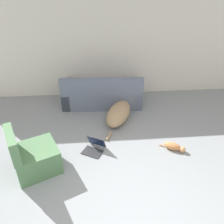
% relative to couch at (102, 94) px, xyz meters
% --- Properties ---
extents(wall_back, '(7.96, 0.06, 2.42)m').
position_rel_couch_xyz_m(wall_back, '(0.20, 0.66, 0.95)').
color(wall_back, silver).
rests_on(wall_back, ground_plane).
extents(couch, '(2.01, 1.05, 0.84)m').
position_rel_couch_xyz_m(couch, '(0.00, 0.00, 0.00)').
color(couch, slate).
rests_on(couch, ground_plane).
extents(dog, '(0.86, 1.51, 0.38)m').
position_rel_couch_xyz_m(dog, '(0.36, -0.79, -0.08)').
color(dog, '#A38460').
rests_on(dog, ground_plane).
extents(cat, '(0.46, 0.32, 0.14)m').
position_rel_couch_xyz_m(cat, '(1.25, -1.97, -0.20)').
color(cat, '#BC7A47').
rests_on(cat, ground_plane).
extents(laptop_open, '(0.49, 0.49, 0.25)m').
position_rel_couch_xyz_m(laptop_open, '(-0.23, -1.83, -0.18)').
color(laptop_open, '#2D2D33').
rests_on(laptop_open, ground_plane).
extents(side_chair, '(0.89, 0.87, 0.83)m').
position_rel_couch_xyz_m(side_chair, '(-1.23, -2.26, 0.01)').
color(side_chair, '#4C754C').
rests_on(side_chair, ground_plane).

